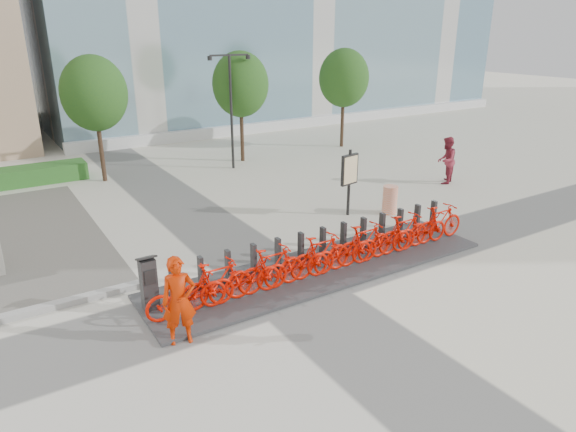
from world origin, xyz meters
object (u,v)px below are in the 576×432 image
kiosk (149,283)px  worker_red (179,301)px  bike_0 (186,294)px  pedestrian (446,160)px  map_sign (350,172)px  construction_barrel (390,200)px

kiosk → worker_red: (0.16, -1.48, 0.22)m
bike_0 → kiosk: bearing=44.0°
bike_0 → worker_red: worker_red is taller
bike_0 → pedestrian: 13.60m
worker_red → map_sign: 8.69m
pedestrian → map_sign: bearing=-20.9°
worker_red → pedestrian: (13.38, 5.08, 0.02)m
worker_red → map_sign: size_ratio=0.82×
kiosk → pedestrian: (13.53, 3.60, 0.24)m
kiosk → pedestrian: 14.01m
kiosk → map_sign: map_sign is taller
construction_barrel → map_sign: size_ratio=0.43×
worker_red → pedestrian: pedestrian is taller
kiosk → pedestrian: pedestrian is taller
worker_red → pedestrian: bearing=33.9°
construction_barrel → pedestrian: bearing=19.1°
kiosk → map_sign: bearing=18.8°
pedestrian → construction_barrel: pedestrian is taller
worker_red → construction_barrel: 9.61m
pedestrian → construction_barrel: 4.74m
bike_0 → map_sign: bearing=-65.0°
construction_barrel → map_sign: (-1.32, 0.63, 1.02)m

